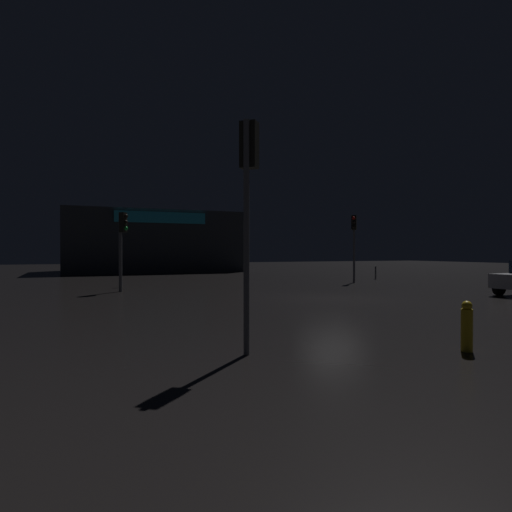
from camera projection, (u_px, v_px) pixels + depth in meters
name	position (u px, v px, depth m)	size (l,w,h in m)	color
ground_plane	(333.00, 299.00, 18.02)	(120.00, 120.00, 0.00)	black
store_building	(151.00, 242.00, 43.58)	(16.57, 10.17, 5.84)	#33383D
traffic_signal_main	(122.00, 237.00, 21.13)	(0.43, 0.41, 3.87)	#595B60
traffic_signal_opposite	(249.00, 178.00, 8.27)	(0.42, 0.43, 4.44)	#595B60
traffic_signal_cross_right	(354.00, 234.00, 27.33)	(0.41, 0.43, 4.25)	#595B60
fire_hydrant	(467.00, 326.00, 8.44)	(0.22, 0.22, 0.99)	gold
bollard_kerb_a	(376.00, 273.00, 30.86)	(0.11, 0.11, 0.92)	#595B60
bollard_kerb_b	(121.00, 279.00, 23.66)	(0.12, 0.12, 0.91)	gold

